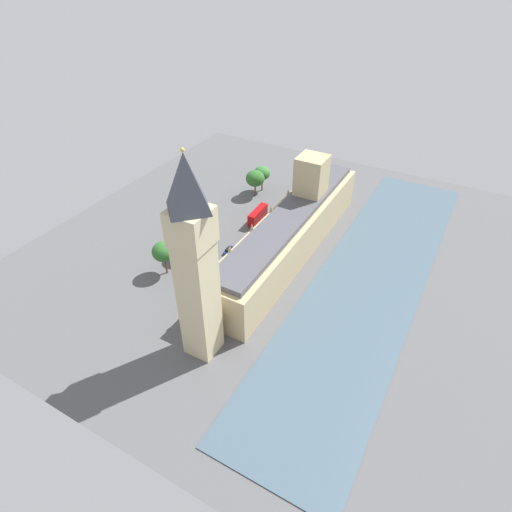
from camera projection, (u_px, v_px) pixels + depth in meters
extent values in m
plane|color=#565659|center=(283.00, 250.00, 133.89)|extent=(148.47, 148.47, 0.00)
cube|color=#475B6B|center=(371.00, 278.00, 122.68)|extent=(28.97, 133.62, 0.25)
cube|color=tan|center=(290.00, 235.00, 129.23)|extent=(13.95, 78.47, 12.86)
cube|color=tan|center=(310.00, 196.00, 134.89)|extent=(8.72, 8.72, 26.62)
cube|color=#4C4C54|center=(291.00, 215.00, 124.86)|extent=(10.60, 75.33, 1.60)
cone|color=tan|center=(317.00, 163.00, 151.48)|extent=(1.20, 1.20, 3.18)
cone|color=tan|center=(303.00, 178.00, 143.64)|extent=(1.20, 1.20, 2.07)
cone|color=tan|center=(288.00, 192.00, 135.35)|extent=(1.20, 1.20, 2.43)
cone|color=tan|center=(271.00, 209.00, 127.21)|extent=(1.20, 1.20, 2.27)
cone|color=tan|center=(252.00, 227.00, 119.00)|extent=(1.20, 1.20, 2.37)
cone|color=tan|center=(230.00, 249.00, 110.88)|extent=(1.20, 1.20, 2.18)
cone|color=tan|center=(204.00, 274.00, 102.79)|extent=(1.20, 1.20, 1.87)
cube|color=#CCBA8E|center=(199.00, 301.00, 92.74)|extent=(7.00, 7.00, 30.98)
cube|color=#CCBA8E|center=(191.00, 227.00, 80.98)|extent=(7.69, 7.69, 7.90)
cylinder|color=silver|center=(175.00, 222.00, 82.54)|extent=(0.25, 5.32, 5.32)
torus|color=black|center=(175.00, 222.00, 82.54)|extent=(0.24, 5.56, 5.56)
cylinder|color=silver|center=(203.00, 217.00, 83.76)|extent=(5.32, 0.25, 5.32)
torus|color=black|center=(203.00, 217.00, 83.76)|extent=(5.56, 0.24, 5.56)
pyramid|color=#383D47|center=(186.00, 182.00, 75.17)|extent=(7.69, 7.69, 11.32)
sphere|color=gold|center=(182.00, 150.00, 71.51)|extent=(0.80, 0.80, 0.80)
cube|color=#B20C0F|center=(258.00, 215.00, 145.79)|extent=(2.84, 10.58, 4.20)
cube|color=black|center=(258.00, 215.00, 145.74)|extent=(2.89, 10.18, 0.70)
cylinder|color=black|center=(256.00, 226.00, 144.04)|extent=(0.39, 1.11, 1.10)
cylinder|color=black|center=(250.00, 224.00, 144.89)|extent=(0.39, 1.11, 1.10)
cylinder|color=black|center=(265.00, 216.00, 149.24)|extent=(0.39, 1.11, 1.10)
cylinder|color=black|center=(260.00, 214.00, 150.08)|extent=(0.39, 1.11, 1.10)
cube|color=navy|center=(230.00, 250.00, 132.54)|extent=(1.87, 4.55, 0.75)
cube|color=black|center=(229.00, 249.00, 131.96)|extent=(1.56, 2.55, 0.65)
cylinder|color=black|center=(230.00, 248.00, 134.10)|extent=(0.26, 0.68, 0.68)
cylinder|color=black|center=(234.00, 250.00, 133.47)|extent=(0.26, 0.68, 0.68)
cylinder|color=black|center=(225.00, 253.00, 132.08)|extent=(0.26, 0.68, 0.68)
cylinder|color=black|center=(229.00, 255.00, 131.44)|extent=(0.26, 0.68, 0.68)
cube|color=gold|center=(193.00, 288.00, 118.24)|extent=(2.05, 4.12, 0.75)
cube|color=black|center=(193.00, 286.00, 117.96)|extent=(1.66, 2.33, 0.65)
cylinder|color=black|center=(193.00, 293.00, 117.25)|extent=(0.29, 0.69, 0.68)
cylinder|color=black|center=(188.00, 291.00, 117.84)|extent=(0.29, 0.69, 0.68)
cylinder|color=black|center=(198.00, 287.00, 119.10)|extent=(0.29, 0.69, 0.68)
cylinder|color=black|center=(193.00, 286.00, 119.68)|extent=(0.29, 0.69, 0.68)
cylinder|color=gray|center=(307.00, 197.00, 159.79)|extent=(0.62, 0.62, 1.37)
sphere|color=#8C6647|center=(307.00, 195.00, 159.30)|extent=(0.26, 0.26, 0.26)
cube|color=navy|center=(307.00, 197.00, 159.56)|extent=(0.24, 0.32, 0.25)
cylinder|color=maroon|center=(266.00, 239.00, 137.60)|extent=(0.63, 0.63, 1.34)
sphere|color=#8C6647|center=(266.00, 237.00, 137.11)|extent=(0.26, 0.26, 0.26)
cube|color=gray|center=(265.00, 239.00, 137.51)|extent=(0.28, 0.30, 0.24)
cylinder|color=navy|center=(304.00, 200.00, 157.71)|extent=(0.67, 0.67, 1.43)
sphere|color=beige|center=(304.00, 198.00, 157.20)|extent=(0.27, 0.27, 0.27)
cube|color=gray|center=(304.00, 200.00, 157.60)|extent=(0.31, 0.30, 0.26)
cylinder|color=brown|center=(255.00, 190.00, 160.93)|extent=(0.56, 0.56, 4.57)
ellipsoid|color=#2D6628|center=(255.00, 178.00, 157.94)|extent=(7.08, 7.08, 6.02)
cylinder|color=brown|center=(262.00, 184.00, 164.06)|extent=(0.56, 0.56, 5.09)
ellipsoid|color=#387533|center=(262.00, 173.00, 161.12)|extent=(6.21, 6.21, 5.28)
cylinder|color=brown|center=(192.00, 251.00, 130.10)|extent=(0.56, 0.56, 4.15)
ellipsoid|color=#235623|center=(190.00, 238.00, 127.23)|extent=(7.12, 7.12, 6.06)
cylinder|color=brown|center=(166.00, 266.00, 123.31)|extent=(0.56, 0.56, 5.28)
ellipsoid|color=#2D6628|center=(164.00, 251.00, 120.19)|extent=(6.73, 6.73, 5.72)
cylinder|color=black|center=(182.00, 255.00, 127.48)|extent=(0.18, 0.18, 5.16)
sphere|color=#F2EAC6|center=(181.00, 248.00, 125.75)|extent=(0.56, 0.56, 0.56)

